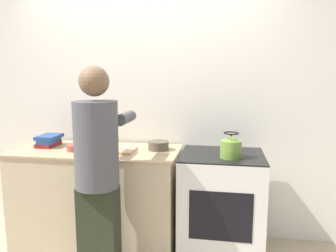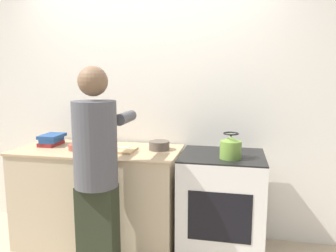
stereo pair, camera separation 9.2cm
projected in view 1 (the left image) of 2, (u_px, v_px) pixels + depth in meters
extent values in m
cube|color=silver|center=(146.00, 103.00, 3.25)|extent=(8.00, 0.05, 2.60)
cube|color=#C6B28E|center=(98.00, 198.00, 3.05)|extent=(1.47, 0.67, 0.89)
cube|color=tan|center=(97.00, 150.00, 2.98)|extent=(1.50, 0.70, 0.02)
cube|color=silver|center=(221.00, 206.00, 2.84)|extent=(0.70, 0.62, 0.91)
cube|color=black|center=(222.00, 155.00, 2.76)|extent=(0.70, 0.62, 0.01)
cube|color=black|center=(221.00, 216.00, 2.53)|extent=(0.49, 0.01, 0.40)
cube|color=#262D1D|center=(99.00, 235.00, 2.49)|extent=(0.29, 0.18, 0.76)
cylinder|color=#4C4C51|center=(96.00, 145.00, 2.38)|extent=(0.32, 0.32, 0.63)
sphere|color=brown|center=(94.00, 81.00, 2.31)|extent=(0.22, 0.22, 0.22)
cylinder|color=#4C4C51|center=(93.00, 117.00, 2.66)|extent=(0.09, 0.30, 0.09)
cylinder|color=#4C4C51|center=(126.00, 118.00, 2.61)|extent=(0.09, 0.30, 0.09)
cube|color=tan|center=(116.00, 150.00, 2.91)|extent=(0.32, 0.25, 0.02)
cube|color=silver|center=(122.00, 148.00, 2.95)|extent=(0.15, 0.08, 0.01)
cube|color=black|center=(108.00, 148.00, 2.93)|extent=(0.09, 0.05, 0.01)
cylinder|color=olive|center=(231.00, 149.00, 2.63)|extent=(0.17, 0.17, 0.14)
cone|color=olive|center=(231.00, 138.00, 2.62)|extent=(0.14, 0.14, 0.04)
sphere|color=black|center=(231.00, 135.00, 2.61)|extent=(0.02, 0.02, 0.02)
torus|color=black|center=(231.00, 133.00, 2.61)|extent=(0.12, 0.12, 0.01)
cylinder|color=brown|center=(158.00, 146.00, 2.96)|extent=(0.19, 0.19, 0.08)
cylinder|color=#9E4738|center=(76.00, 148.00, 2.93)|extent=(0.16, 0.16, 0.05)
cylinder|color=#4C4C51|center=(83.00, 137.00, 3.22)|extent=(0.15, 0.15, 0.14)
cylinder|color=#28231E|center=(82.00, 129.00, 3.21)|extent=(0.16, 0.16, 0.01)
cube|color=maroon|center=(48.00, 144.00, 3.11)|extent=(0.16, 0.24, 0.04)
cube|color=navy|center=(49.00, 140.00, 3.10)|extent=(0.17, 0.25, 0.04)
cube|color=navy|center=(49.00, 137.00, 3.11)|extent=(0.18, 0.26, 0.03)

